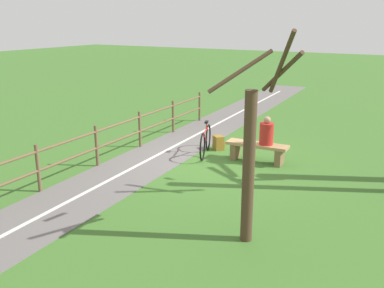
{
  "coord_description": "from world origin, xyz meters",
  "views": [
    {
      "loc": [
        -5.15,
        9.85,
        3.66
      ],
      "look_at": [
        -0.46,
        1.69,
        0.93
      ],
      "focal_mm": 40.45,
      "sensor_mm": 36.0,
      "label": 1
    }
  ],
  "objects_px": {
    "tree_far_right": "(251,153)",
    "bench": "(257,149)",
    "bicycle": "(205,141)",
    "backpack": "(219,143)",
    "person_seated": "(266,133)"
  },
  "relations": [
    {
      "from": "bicycle",
      "to": "tree_far_right",
      "type": "bearing_deg",
      "value": 17.84
    },
    {
      "from": "person_seated",
      "to": "bicycle",
      "type": "height_order",
      "value": "person_seated"
    },
    {
      "from": "bench",
      "to": "person_seated",
      "type": "height_order",
      "value": "person_seated"
    },
    {
      "from": "bench",
      "to": "backpack",
      "type": "xyz_separation_m",
      "value": [
        1.38,
        -0.49,
        -0.14
      ]
    },
    {
      "from": "bicycle",
      "to": "backpack",
      "type": "xyz_separation_m",
      "value": [
        -0.09,
        -0.63,
        -0.19
      ]
    },
    {
      "from": "backpack",
      "to": "tree_far_right",
      "type": "height_order",
      "value": "tree_far_right"
    },
    {
      "from": "tree_far_right",
      "to": "bench",
      "type": "bearing_deg",
      "value": -70.26
    },
    {
      "from": "bicycle",
      "to": "backpack",
      "type": "relative_size",
      "value": 4.08
    },
    {
      "from": "tree_far_right",
      "to": "person_seated",
      "type": "bearing_deg",
      "value": -73.34
    },
    {
      "from": "person_seated",
      "to": "tree_far_right",
      "type": "distance_m",
      "value": 4.25
    },
    {
      "from": "person_seated",
      "to": "backpack",
      "type": "xyz_separation_m",
      "value": [
        1.61,
        -0.48,
        -0.62
      ]
    },
    {
      "from": "person_seated",
      "to": "backpack",
      "type": "distance_m",
      "value": 1.79
    },
    {
      "from": "person_seated",
      "to": "tree_far_right",
      "type": "relative_size",
      "value": 0.21
    },
    {
      "from": "bench",
      "to": "backpack",
      "type": "height_order",
      "value": "bench"
    },
    {
      "from": "bench",
      "to": "bicycle",
      "type": "relative_size",
      "value": 0.99
    }
  ]
}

